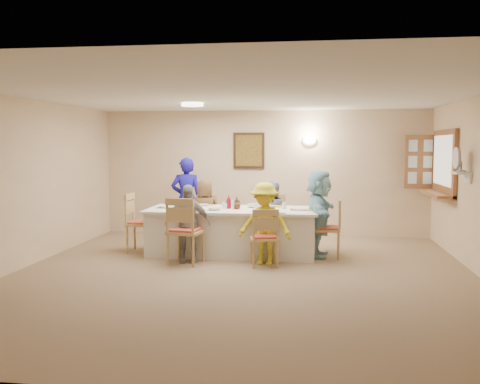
# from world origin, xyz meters

# --- Properties ---
(ground) EXTENTS (7.00, 7.00, 0.00)m
(ground) POSITION_xyz_m (0.00, 0.00, 0.00)
(ground) COLOR #A18360
(room_walls) EXTENTS (7.00, 7.00, 7.00)m
(room_walls) POSITION_xyz_m (0.00, 0.00, 1.51)
(room_walls) COLOR beige
(room_walls) RESTS_ON ground
(wall_picture) EXTENTS (0.62, 0.05, 0.72)m
(wall_picture) POSITION_xyz_m (-0.30, 3.46, 1.70)
(wall_picture) COLOR black
(wall_picture) RESTS_ON room_walls
(wall_sconce) EXTENTS (0.26, 0.09, 0.18)m
(wall_sconce) POSITION_xyz_m (0.90, 3.44, 1.90)
(wall_sconce) COLOR white
(wall_sconce) RESTS_ON room_walls
(ceiling_light) EXTENTS (0.36, 0.36, 0.05)m
(ceiling_light) POSITION_xyz_m (-1.00, 1.50, 2.47)
(ceiling_light) COLOR white
(ceiling_light) RESTS_ON room_walls
(serving_hatch) EXTENTS (0.06, 1.50, 1.15)m
(serving_hatch) POSITION_xyz_m (3.21, 2.40, 1.50)
(serving_hatch) COLOR #9D6339
(serving_hatch) RESTS_ON room_walls
(hatch_sill) EXTENTS (0.30, 1.50, 0.05)m
(hatch_sill) POSITION_xyz_m (3.09, 2.40, 0.97)
(hatch_sill) COLOR #9D6339
(hatch_sill) RESTS_ON room_walls
(shutter_door) EXTENTS (0.55, 0.04, 1.00)m
(shutter_door) POSITION_xyz_m (2.95, 3.16, 1.50)
(shutter_door) COLOR #9D6339
(shutter_door) RESTS_ON room_walls
(fan_shelf) EXTENTS (0.22, 0.36, 0.03)m
(fan_shelf) POSITION_xyz_m (3.13, 1.05, 1.40)
(fan_shelf) COLOR white
(fan_shelf) RESTS_ON room_walls
(desk_fan) EXTENTS (0.30, 0.30, 0.28)m
(desk_fan) POSITION_xyz_m (3.10, 1.05, 1.55)
(desk_fan) COLOR #A5A5A8
(desk_fan) RESTS_ON fan_shelf
(dining_table) EXTENTS (2.80, 1.19, 0.76)m
(dining_table) POSITION_xyz_m (-0.34, 1.52, 0.38)
(dining_table) COLOR silver
(dining_table) RESTS_ON ground
(chair_back_left) EXTENTS (0.51, 0.51, 0.90)m
(chair_back_left) POSITION_xyz_m (-0.94, 2.32, 0.45)
(chair_back_left) COLOR tan
(chair_back_left) RESTS_ON ground
(chair_back_right) EXTENTS (0.50, 0.50, 0.93)m
(chair_back_right) POSITION_xyz_m (0.26, 2.32, 0.47)
(chair_back_right) COLOR tan
(chair_back_right) RESTS_ON ground
(chair_front_left) EXTENTS (0.57, 0.57, 1.03)m
(chair_front_left) POSITION_xyz_m (-0.94, 0.72, 0.52)
(chair_front_left) COLOR tan
(chair_front_left) RESTS_ON ground
(chair_front_right) EXTENTS (0.50, 0.50, 0.88)m
(chair_front_right) POSITION_xyz_m (0.26, 0.72, 0.44)
(chair_front_right) COLOR tan
(chair_front_right) RESTS_ON ground
(chair_left_end) EXTENTS (0.49, 0.49, 1.01)m
(chair_left_end) POSITION_xyz_m (-1.89, 1.52, 0.50)
(chair_left_end) COLOR tan
(chair_left_end) RESTS_ON ground
(chair_right_end) EXTENTS (0.48, 0.48, 0.95)m
(chair_right_end) POSITION_xyz_m (1.21, 1.52, 0.47)
(chair_right_end) COLOR tan
(chair_right_end) RESTS_ON ground
(diner_back_left) EXTENTS (0.71, 0.57, 1.20)m
(diner_back_left) POSITION_xyz_m (-0.94, 2.20, 0.60)
(diner_back_left) COLOR brown
(diner_back_left) RESTS_ON ground
(diner_back_right) EXTENTS (0.74, 0.67, 1.17)m
(diner_back_right) POSITION_xyz_m (0.26, 2.20, 0.59)
(diner_back_right) COLOR #898CAC
(diner_back_right) RESTS_ON ground
(diner_front_left) EXTENTS (0.80, 0.52, 1.21)m
(diner_front_left) POSITION_xyz_m (-0.94, 0.84, 0.60)
(diner_front_left) COLOR #949494
(diner_front_left) RESTS_ON ground
(diner_front_right) EXTENTS (0.93, 0.68, 1.25)m
(diner_front_right) POSITION_xyz_m (0.26, 0.84, 0.62)
(diner_front_right) COLOR yellow
(diner_front_right) RESTS_ON ground
(diner_right_end) EXTENTS (1.38, 0.65, 1.41)m
(diner_right_end) POSITION_xyz_m (1.08, 1.52, 0.71)
(diner_right_end) COLOR #92CEE1
(diner_right_end) RESTS_ON ground
(caregiver) EXTENTS (0.72, 0.59, 1.58)m
(caregiver) POSITION_xyz_m (-1.39, 2.67, 0.79)
(caregiver) COLOR #16128D
(caregiver) RESTS_ON ground
(placemat_fl) EXTENTS (0.36, 0.26, 0.01)m
(placemat_fl) POSITION_xyz_m (-0.94, 1.10, 0.76)
(placemat_fl) COLOR #472B19
(placemat_fl) RESTS_ON dining_table
(plate_fl) EXTENTS (0.24, 0.24, 0.01)m
(plate_fl) POSITION_xyz_m (-0.94, 1.10, 0.77)
(plate_fl) COLOR white
(plate_fl) RESTS_ON dining_table
(napkin_fl) EXTENTS (0.14, 0.14, 0.01)m
(napkin_fl) POSITION_xyz_m (-0.76, 1.05, 0.77)
(napkin_fl) COLOR yellow
(napkin_fl) RESTS_ON dining_table
(placemat_fr) EXTENTS (0.33, 0.24, 0.01)m
(placemat_fr) POSITION_xyz_m (0.26, 1.10, 0.76)
(placemat_fr) COLOR #472B19
(placemat_fr) RESTS_ON dining_table
(plate_fr) EXTENTS (0.22, 0.22, 0.01)m
(plate_fr) POSITION_xyz_m (0.26, 1.10, 0.77)
(plate_fr) COLOR white
(plate_fr) RESTS_ON dining_table
(napkin_fr) EXTENTS (0.14, 0.14, 0.01)m
(napkin_fr) POSITION_xyz_m (0.44, 1.05, 0.77)
(napkin_fr) COLOR yellow
(napkin_fr) RESTS_ON dining_table
(placemat_bl) EXTENTS (0.35, 0.26, 0.01)m
(placemat_bl) POSITION_xyz_m (-0.94, 1.94, 0.76)
(placemat_bl) COLOR #472B19
(placemat_bl) RESTS_ON dining_table
(plate_bl) EXTENTS (0.24, 0.24, 0.01)m
(plate_bl) POSITION_xyz_m (-0.94, 1.94, 0.77)
(plate_bl) COLOR white
(plate_bl) RESTS_ON dining_table
(napkin_bl) EXTENTS (0.15, 0.15, 0.01)m
(napkin_bl) POSITION_xyz_m (-0.76, 1.89, 0.77)
(napkin_bl) COLOR yellow
(napkin_bl) RESTS_ON dining_table
(placemat_br) EXTENTS (0.36, 0.27, 0.01)m
(placemat_br) POSITION_xyz_m (0.26, 1.94, 0.76)
(placemat_br) COLOR #472B19
(placemat_br) RESTS_ON dining_table
(plate_br) EXTENTS (0.23, 0.23, 0.01)m
(plate_br) POSITION_xyz_m (0.26, 1.94, 0.77)
(plate_br) COLOR white
(plate_br) RESTS_ON dining_table
(napkin_br) EXTENTS (0.15, 0.15, 0.01)m
(napkin_br) POSITION_xyz_m (0.44, 1.89, 0.77)
(napkin_br) COLOR yellow
(napkin_br) RESTS_ON dining_table
(placemat_le) EXTENTS (0.34, 0.25, 0.01)m
(placemat_le) POSITION_xyz_m (-1.44, 1.52, 0.76)
(placemat_le) COLOR #472B19
(placemat_le) RESTS_ON dining_table
(plate_le) EXTENTS (0.22, 0.22, 0.01)m
(plate_le) POSITION_xyz_m (-1.44, 1.52, 0.77)
(plate_le) COLOR white
(plate_le) RESTS_ON dining_table
(napkin_le) EXTENTS (0.14, 0.14, 0.01)m
(napkin_le) POSITION_xyz_m (-1.26, 1.47, 0.77)
(napkin_le) COLOR yellow
(napkin_le) RESTS_ON dining_table
(placemat_re) EXTENTS (0.33, 0.24, 0.01)m
(placemat_re) POSITION_xyz_m (0.78, 1.52, 0.76)
(placemat_re) COLOR #472B19
(placemat_re) RESTS_ON dining_table
(plate_re) EXTENTS (0.23, 0.23, 0.01)m
(plate_re) POSITION_xyz_m (0.78, 1.52, 0.77)
(plate_re) COLOR white
(plate_re) RESTS_ON dining_table
(napkin_re) EXTENTS (0.15, 0.15, 0.01)m
(napkin_re) POSITION_xyz_m (0.96, 1.47, 0.77)
(napkin_re) COLOR yellow
(napkin_re) RESTS_ON dining_table
(teacup_a) EXTENTS (0.12, 0.12, 0.08)m
(teacup_a) POSITION_xyz_m (-1.14, 1.21, 0.80)
(teacup_a) COLOR white
(teacup_a) RESTS_ON dining_table
(teacup_b) EXTENTS (0.14, 0.14, 0.08)m
(teacup_b) POSITION_xyz_m (0.09, 2.02, 0.80)
(teacup_b) COLOR white
(teacup_b) RESTS_ON dining_table
(bowl_a) EXTENTS (0.42, 0.42, 0.06)m
(bowl_a) POSITION_xyz_m (-0.60, 1.28, 0.79)
(bowl_a) COLOR white
(bowl_a) RESTS_ON dining_table
(bowl_b) EXTENTS (0.35, 0.35, 0.06)m
(bowl_b) POSITION_xyz_m (-0.02, 1.74, 0.79)
(bowl_b) COLOR white
(bowl_b) RESTS_ON dining_table
(condiment_ketchup) EXTENTS (0.13, 0.13, 0.23)m
(condiment_ketchup) POSITION_xyz_m (-0.41, 1.54, 0.87)
(condiment_ketchup) COLOR #A60E21
(condiment_ketchup) RESTS_ON dining_table
(condiment_brown) EXTENTS (0.11, 0.11, 0.20)m
(condiment_brown) POSITION_xyz_m (-0.27, 1.56, 0.86)
(condiment_brown) COLOR #3E2110
(condiment_brown) RESTS_ON dining_table
(condiment_malt) EXTENTS (0.16, 0.16, 0.15)m
(condiment_malt) POSITION_xyz_m (-0.26, 1.48, 0.84)
(condiment_malt) COLOR #3E2110
(condiment_malt) RESTS_ON dining_table
(drinking_glass) EXTENTS (0.06, 0.06, 0.10)m
(drinking_glass) POSITION_xyz_m (-0.49, 1.57, 0.82)
(drinking_glass) COLOR silver
(drinking_glass) RESTS_ON dining_table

